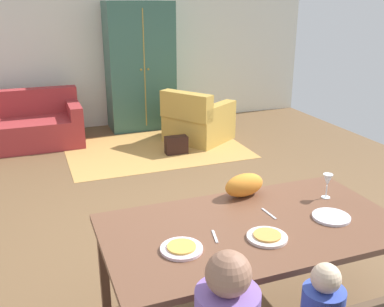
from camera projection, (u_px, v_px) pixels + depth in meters
The scene contains 17 objects.
ground_plane at pixel (164, 197), 5.05m from camera, with size 7.50×6.44×0.02m, color brown.
back_wall at pixel (105, 47), 7.47m from camera, with size 7.50×0.10×2.70m, color silver.
dining_table at pixel (253, 234), 2.87m from camera, with size 1.94×1.05×0.76m.
plate_near_man at pixel (182, 249), 2.57m from camera, with size 0.25×0.25×0.02m, color white.
pizza_near_man at pixel (181, 247), 2.56m from camera, with size 0.17×0.17×0.01m, color gold.
plate_near_child at pixel (267, 237), 2.69m from camera, with size 0.25×0.25×0.02m, color silver.
pizza_near_child at pixel (267, 235), 2.69m from camera, with size 0.17×0.17×0.01m, color gold.
plate_near_woman at pixel (331, 217), 2.94m from camera, with size 0.25×0.25×0.02m, color silver.
wine_glass at pixel (327, 181), 3.20m from camera, with size 0.07×0.07×0.19m.
fork at pixel (215, 236), 2.71m from camera, with size 0.02×0.15×0.01m, color silver.
knife at pixel (269, 214), 3.00m from camera, with size 0.01×0.17×0.01m, color silver.
cat at pixel (244, 185), 3.25m from camera, with size 0.32×0.16×0.17m, color orange.
area_rug at pixel (156, 149), 6.63m from camera, with size 2.60×1.80×0.01m, color #BE8D48.
couch at pixel (14, 128), 6.63m from camera, with size 1.98×0.86×0.82m.
armchair at pixel (197, 121), 6.92m from camera, with size 1.19×1.19×0.82m.
armoire at pixel (140, 67), 7.40m from camera, with size 1.10×0.59×2.10m.
handbag at pixel (176, 145), 6.40m from camera, with size 0.32×0.16×0.26m, color black.
Camera 1 is at (-1.32, -3.79, 2.15)m, focal length 41.33 mm.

